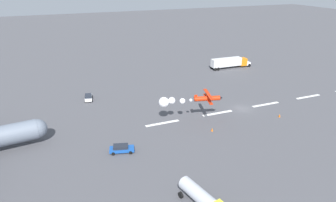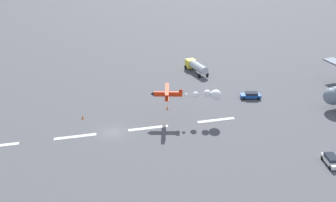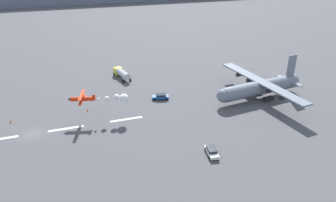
{
  "view_description": "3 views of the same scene",
  "coord_description": "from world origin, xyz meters",
  "px_view_note": "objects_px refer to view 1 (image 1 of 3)",
  "views": [
    {
      "loc": [
        43.03,
        57.08,
        31.1
      ],
      "look_at": [
        19.14,
        -2.34,
        4.17
      ],
      "focal_mm": 32.37,
      "sensor_mm": 36.0,
      "label": 1
    },
    {
      "loc": [
        -6.54,
        -71.52,
        39.52
      ],
      "look_at": [
        11.9,
        2.87,
        4.11
      ],
      "focal_mm": 44.37,
      "sensor_mm": 36.0,
      "label": 2
    },
    {
      "loc": [
        9.42,
        -68.29,
        37.97
      ],
      "look_at": [
        32.25,
        0.0,
        3.34
      ],
      "focal_mm": 34.06,
      "sensor_mm": 36.0,
      "label": 3
    }
  ],
  "objects_px": {
    "stunt_biplane_red": "(181,101)",
    "traffic_cone_far": "(212,130)",
    "semi_truck_orange": "(230,62)",
    "traffic_cone_near": "(280,116)",
    "airport_staff_sedan": "(122,148)",
    "followme_car_yellow": "(88,97)",
    "fuel_tanker_truck": "(203,199)"
  },
  "relations": [
    {
      "from": "stunt_biplane_red",
      "to": "semi_truck_orange",
      "type": "height_order",
      "value": "stunt_biplane_red"
    },
    {
      "from": "stunt_biplane_red",
      "to": "semi_truck_orange",
      "type": "bearing_deg",
      "value": -135.58
    },
    {
      "from": "semi_truck_orange",
      "to": "traffic_cone_near",
      "type": "relative_size",
      "value": 20.29
    },
    {
      "from": "airport_staff_sedan",
      "to": "fuel_tanker_truck",
      "type": "bearing_deg",
      "value": 110.59
    },
    {
      "from": "stunt_biplane_red",
      "to": "traffic_cone_far",
      "type": "height_order",
      "value": "stunt_biplane_red"
    },
    {
      "from": "stunt_biplane_red",
      "to": "airport_staff_sedan",
      "type": "xyz_separation_m",
      "value": [
        15.32,
        6.82,
        -4.74
      ]
    },
    {
      "from": "airport_staff_sedan",
      "to": "stunt_biplane_red",
      "type": "bearing_deg",
      "value": -156.0
    },
    {
      "from": "fuel_tanker_truck",
      "to": "followme_car_yellow",
      "type": "height_order",
      "value": "fuel_tanker_truck"
    },
    {
      "from": "traffic_cone_near",
      "to": "traffic_cone_far",
      "type": "relative_size",
      "value": 1.0
    },
    {
      "from": "fuel_tanker_truck",
      "to": "airport_staff_sedan",
      "type": "bearing_deg",
      "value": -69.41
    },
    {
      "from": "semi_truck_orange",
      "to": "airport_staff_sedan",
      "type": "height_order",
      "value": "semi_truck_orange"
    },
    {
      "from": "stunt_biplane_red",
      "to": "fuel_tanker_truck",
      "type": "height_order",
      "value": "stunt_biplane_red"
    },
    {
      "from": "semi_truck_orange",
      "to": "traffic_cone_far",
      "type": "height_order",
      "value": "semi_truck_orange"
    },
    {
      "from": "traffic_cone_near",
      "to": "traffic_cone_far",
      "type": "height_order",
      "value": "same"
    },
    {
      "from": "airport_staff_sedan",
      "to": "followme_car_yellow",
      "type": "bearing_deg",
      "value": -86.01
    },
    {
      "from": "stunt_biplane_red",
      "to": "followme_car_yellow",
      "type": "bearing_deg",
      "value": -51.4
    },
    {
      "from": "traffic_cone_near",
      "to": "semi_truck_orange",
      "type": "bearing_deg",
      "value": -105.82
    },
    {
      "from": "semi_truck_orange",
      "to": "airport_staff_sedan",
      "type": "bearing_deg",
      "value": 39.13
    },
    {
      "from": "semi_truck_orange",
      "to": "stunt_biplane_red",
      "type": "bearing_deg",
      "value": 44.42
    },
    {
      "from": "semi_truck_orange",
      "to": "traffic_cone_near",
      "type": "bearing_deg",
      "value": 74.18
    },
    {
      "from": "stunt_biplane_red",
      "to": "traffic_cone_near",
      "type": "xyz_separation_m",
      "value": [
        -22.87,
        5.71,
        -5.18
      ]
    },
    {
      "from": "followme_car_yellow",
      "to": "traffic_cone_near",
      "type": "distance_m",
      "value": 48.64
    },
    {
      "from": "followme_car_yellow",
      "to": "stunt_biplane_red",
      "type": "bearing_deg",
      "value": 128.6
    },
    {
      "from": "stunt_biplane_red",
      "to": "traffic_cone_near",
      "type": "relative_size",
      "value": 18.8
    },
    {
      "from": "fuel_tanker_truck",
      "to": "traffic_cone_near",
      "type": "distance_m",
      "value": 37.04
    },
    {
      "from": "followme_car_yellow",
      "to": "traffic_cone_far",
      "type": "height_order",
      "value": "followme_car_yellow"
    },
    {
      "from": "traffic_cone_far",
      "to": "followme_car_yellow",
      "type": "bearing_deg",
      "value": -51.44
    },
    {
      "from": "fuel_tanker_truck",
      "to": "traffic_cone_far",
      "type": "relative_size",
      "value": 11.95
    },
    {
      "from": "semi_truck_orange",
      "to": "traffic_cone_far",
      "type": "bearing_deg",
      "value": 53.22
    },
    {
      "from": "stunt_biplane_red",
      "to": "traffic_cone_far",
      "type": "bearing_deg",
      "value": 128.45
    },
    {
      "from": "fuel_tanker_truck",
      "to": "followme_car_yellow",
      "type": "relative_size",
      "value": 1.9
    },
    {
      "from": "stunt_biplane_red",
      "to": "traffic_cone_far",
      "type": "relative_size",
      "value": 18.8
    }
  ]
}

